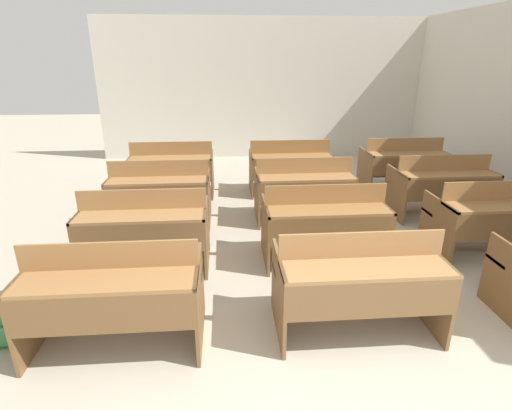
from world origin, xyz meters
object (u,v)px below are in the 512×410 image
(bench_second_center, at_px, (324,221))
(bench_third_right, at_px, (442,184))
(bench_front_center, at_px, (359,280))
(bench_third_left, at_px, (160,191))
(wastepaper_bin, at_px, (436,169))
(bench_front_left, at_px, (114,292))
(bench_back_right, at_px, (403,163))
(bench_back_center, at_px, (290,165))
(bench_third_center, at_px, (304,188))
(bench_second_left, at_px, (145,227))
(bench_second_right, at_px, (495,217))
(bench_back_left, at_px, (172,167))

(bench_second_center, xyz_separation_m, bench_third_right, (1.94, 1.18, 0.00))
(bench_front_center, bearing_deg, bench_third_left, 128.47)
(bench_third_right, bearing_deg, wastepaper_bin, 63.17)
(bench_front_center, bearing_deg, bench_front_left, -179.16)
(bench_third_right, xyz_separation_m, bench_back_right, (-0.02, 1.21, 0.00))
(bench_front_left, relative_size, bench_third_right, 1.00)
(bench_third_right, distance_m, bench_back_center, 2.27)
(bench_third_center, bearing_deg, bench_third_right, -0.05)
(bench_second_left, relative_size, wastepaper_bin, 4.26)
(bench_front_center, bearing_deg, bench_back_center, 89.77)
(bench_second_center, bearing_deg, bench_back_center, 89.99)
(bench_front_center, height_order, bench_second_right, same)
(bench_front_center, height_order, bench_back_right, same)
(bench_second_center, xyz_separation_m, bench_back_right, (1.92, 2.39, 0.00))
(bench_front_center, distance_m, bench_third_right, 3.08)
(bench_second_right, bearing_deg, bench_second_left, 179.87)
(bench_back_center, bearing_deg, bench_second_center, -90.01)
(bench_second_right, bearing_deg, bench_back_right, 89.93)
(bench_third_center, bearing_deg, bench_third_left, 179.85)
(bench_second_center, height_order, bench_back_right, same)
(bench_second_left, relative_size, bench_third_center, 1.00)
(bench_front_left, height_order, bench_back_center, same)
(bench_second_right, bearing_deg, bench_back_left, 147.71)
(bench_second_right, relative_size, bench_back_right, 1.00)
(bench_back_center, bearing_deg, bench_third_left, -148.31)
(bench_front_left, xyz_separation_m, bench_second_right, (3.82, 1.21, 0.00))
(bench_front_left, height_order, bench_front_center, same)
(bench_front_left, relative_size, bench_third_left, 1.00)
(bench_second_left, bearing_deg, bench_front_center, -32.25)
(bench_second_left, relative_size, bench_third_right, 1.00)
(bench_front_center, xyz_separation_m, bench_third_center, (0.02, 2.39, 0.00))
(bench_third_left, height_order, bench_third_center, same)
(bench_third_left, bearing_deg, bench_back_right, 17.40)
(bench_second_right, height_order, bench_back_center, same)
(bench_front_center, height_order, wastepaper_bin, bench_front_center)
(bench_second_center, bearing_deg, bench_third_center, 89.74)
(bench_front_center, xyz_separation_m, bench_third_right, (1.95, 2.39, 0.00))
(bench_back_right, bearing_deg, bench_front_center, -118.25)
(bench_second_right, relative_size, bench_back_center, 1.00)
(bench_front_center, distance_m, bench_third_center, 2.39)
(bench_third_center, bearing_deg, bench_front_center, -90.47)
(bench_front_left, xyz_separation_m, bench_back_left, (0.01, 3.62, 0.00))
(bench_front_left, xyz_separation_m, bench_third_center, (1.91, 2.41, 0.00))
(bench_third_left, bearing_deg, bench_front_center, -51.53)
(bench_back_center, bearing_deg, bench_third_center, -89.75)
(bench_second_left, bearing_deg, bench_third_left, 90.81)
(bench_third_center, relative_size, bench_back_center, 1.00)
(bench_back_left, bearing_deg, bench_second_right, -32.29)
(bench_second_right, bearing_deg, bench_third_left, 162.43)
(wastepaper_bin, bearing_deg, bench_front_left, -137.92)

